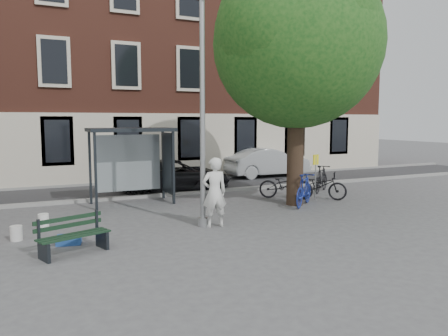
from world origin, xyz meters
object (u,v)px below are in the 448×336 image
lamppost (203,124)px  bike_a (286,185)px  bus_shelter (142,148)px  car_dark (174,175)px  bike_c (320,186)px  bike_b (304,190)px  bike_d (321,179)px  car_silver (267,162)px  bench (73,237)px  notice_sign (316,168)px  painter (214,192)px

lamppost → bike_a: (4.35, 2.58, -2.27)m
bus_shelter → car_dark: 2.91m
bus_shelter → bike_c: (6.01, -2.14, -1.41)m
bike_a → bike_b: bearing=-147.4°
bike_d → car_silver: (0.47, 5.05, 0.19)m
bench → notice_sign: (8.74, 3.12, 0.78)m
notice_sign → car_dark: bearing=123.6°
painter → bench: 3.90m
bench → car_dark: size_ratio=0.35×
bike_a → car_dark: 4.65m
painter → car_silver: painter is taller
bus_shelter → bike_b: (4.78, -2.90, -1.37)m
bus_shelter → bike_d: size_ratio=1.58×
bus_shelter → car_silver: 8.77m
lamppost → car_dark: bearing=78.7°
lamppost → car_dark: (1.20, 6.00, -2.14)m
car_dark → notice_sign: 5.70m
car_dark → lamppost: bearing=172.3°
lamppost → notice_sign: bearing=21.1°
bench → bike_b: bike_b is taller
bike_a → car_silver: car_silver is taller
bike_a → car_dark: car_dark is taller
bus_shelter → bike_b: 5.76m
bike_a → car_dark: (-3.15, 3.42, 0.13)m
bike_a → bike_b: 1.39m
painter → car_dark: size_ratio=0.41×
bike_a → notice_sign: (0.90, -0.56, 0.63)m
car_dark → bus_shelter: bearing=139.9°
lamppost → painter: (0.26, -0.19, -1.84)m
lamppost → bus_shelter: size_ratio=2.14×
bench → car_silver: 14.10m
lamppost → painter: lamppost is taller
bus_shelter → painter: bearing=-78.6°
bench → bike_b: 8.00m
bike_c → notice_sign: notice_sign is taller
car_silver → bike_d: bearing=173.6°
bus_shelter → bike_a: 5.37m
car_silver → notice_sign: 6.57m
bike_a → bike_b: size_ratio=1.07×
car_dark → car_silver: bearing=-64.3°
bike_c → car_silver: (1.57, 6.38, 0.22)m
bench → bike_c: (8.89, 3.06, 0.14)m
bus_shelter → lamppost: bearing=-81.6°
painter → bench: bearing=17.6°
lamppost → bike_a: size_ratio=3.10×
bike_a → lamppost: bearing=160.6°
bike_a → bike_d: bike_d is taller
bench → car_dark: bearing=36.6°
bike_a → bike_c: size_ratio=1.02×
bike_a → bike_d: size_ratio=1.09×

